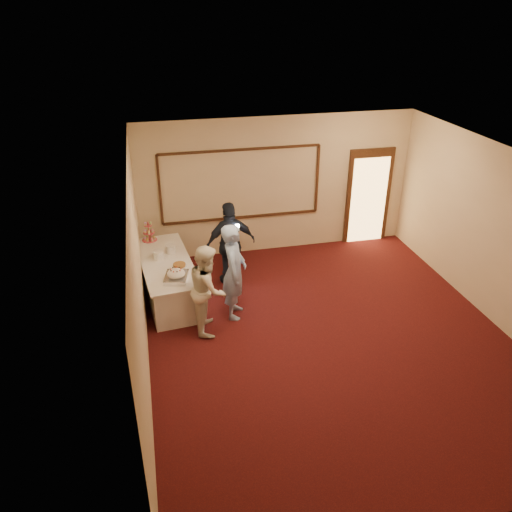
# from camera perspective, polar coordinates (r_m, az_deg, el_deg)

# --- Properties ---
(floor) EXTENTS (7.00, 7.00, 0.00)m
(floor) POSITION_cam_1_polar(r_m,az_deg,el_deg) (8.66, 8.33, -9.21)
(floor) COLOR black
(floor) RESTS_ON ground
(room_walls) EXTENTS (6.04, 7.04, 3.02)m
(room_walls) POSITION_cam_1_polar(r_m,az_deg,el_deg) (7.63, 9.35, 3.08)
(room_walls) COLOR beige
(room_walls) RESTS_ON floor
(wall_molding) EXTENTS (3.45, 0.04, 1.55)m
(wall_molding) POSITION_cam_1_polar(r_m,az_deg,el_deg) (10.67, -1.73, 8.16)
(wall_molding) COLOR black
(wall_molding) RESTS_ON room_walls
(doorway) EXTENTS (1.05, 0.07, 2.20)m
(doorway) POSITION_cam_1_polar(r_m,az_deg,el_deg) (11.73, 12.70, 6.61)
(doorway) COLOR black
(doorway) RESTS_ON floor
(buffet_table) EXTENTS (1.14, 2.42, 0.77)m
(buffet_table) POSITION_cam_1_polar(r_m,az_deg,el_deg) (9.60, -10.08, -2.58)
(buffet_table) COLOR silver
(buffet_table) RESTS_ON floor
(pavlova_tray) EXTENTS (0.47, 0.59, 0.19)m
(pavlova_tray) POSITION_cam_1_polar(r_m,az_deg,el_deg) (8.75, -9.11, -2.15)
(pavlova_tray) COLOR silver
(pavlova_tray) RESTS_ON buffet_table
(cupcake_stand) EXTENTS (0.30, 0.30, 0.44)m
(cupcake_stand) POSITION_cam_1_polar(r_m,az_deg,el_deg) (10.23, -12.14, 2.58)
(cupcake_stand) COLOR #C33F4B
(cupcake_stand) RESTS_ON buffet_table
(plate_stack_a) EXTENTS (0.20, 0.20, 0.17)m
(plate_stack_a) POSITION_cam_1_polar(r_m,az_deg,el_deg) (9.48, -11.08, 0.13)
(plate_stack_a) COLOR white
(plate_stack_a) RESTS_ON buffet_table
(plate_stack_b) EXTENTS (0.20, 0.20, 0.16)m
(plate_stack_b) POSITION_cam_1_polar(r_m,az_deg,el_deg) (9.67, -9.72, 0.81)
(plate_stack_b) COLOR white
(plate_stack_b) RESTS_ON buffet_table
(tart) EXTENTS (0.26, 0.26, 0.05)m
(tart) POSITION_cam_1_polar(r_m,az_deg,el_deg) (9.18, -8.75, -1.05)
(tart) COLOR white
(tart) RESTS_ON buffet_table
(man) EXTENTS (0.59, 0.74, 1.77)m
(man) POSITION_cam_1_polar(r_m,az_deg,el_deg) (8.69, -2.51, -1.78)
(man) COLOR #8BA7D8
(man) RESTS_ON floor
(woman) EXTENTS (0.70, 0.84, 1.58)m
(woman) POSITION_cam_1_polar(r_m,az_deg,el_deg) (8.41, -5.52, -3.73)
(woman) COLOR white
(woman) RESTS_ON floor
(guest) EXTENTS (1.05, 0.56, 1.71)m
(guest) POSITION_cam_1_polar(r_m,az_deg,el_deg) (9.73, -2.93, 1.39)
(guest) COLOR black
(guest) RESTS_ON floor
(camera_flash) EXTENTS (0.08, 0.05, 0.05)m
(camera_flash) POSITION_cam_1_polar(r_m,az_deg,el_deg) (9.35, -2.13, 3.47)
(camera_flash) COLOR white
(camera_flash) RESTS_ON guest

